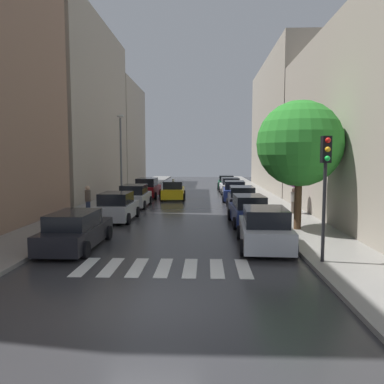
{
  "coord_description": "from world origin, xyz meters",
  "views": [
    {
      "loc": [
        1.41,
        -8.96,
        3.76
      ],
      "look_at": [
        0.49,
        16.18,
        1.36
      ],
      "focal_mm": 34.83,
      "sensor_mm": 36.0,
      "label": 1
    }
  ],
  "objects_px": {
    "parked_car_left_nearest": "(76,231)",
    "parked_car_right_third": "(242,199)",
    "parked_car_right_sixth": "(226,183)",
    "lamp_post_left": "(121,151)",
    "parked_car_left_fourth": "(147,188)",
    "pedestrian_foreground": "(88,200)",
    "street_tree_right": "(299,144)",
    "parked_car_right_second": "(249,211)",
    "parked_car_right_fifth": "(230,186)",
    "taxi_midroad": "(173,191)",
    "parked_car_right_fourth": "(234,192)",
    "pedestrian_near_tree": "(294,192)",
    "parked_car_left_third": "(134,196)",
    "parked_car_right_nearest": "(265,229)",
    "parked_car_left_second": "(117,207)",
    "traffic_light_right_corner": "(325,171)"
  },
  "relations": [
    {
      "from": "parked_car_right_nearest",
      "to": "parked_car_left_third",
      "type": "bearing_deg",
      "value": 34.76
    },
    {
      "from": "parked_car_right_fourth",
      "to": "pedestrian_near_tree",
      "type": "bearing_deg",
      "value": -155.94
    },
    {
      "from": "parked_car_left_nearest",
      "to": "parked_car_right_third",
      "type": "height_order",
      "value": "parked_car_right_third"
    },
    {
      "from": "parked_car_left_third",
      "to": "taxi_midroad",
      "type": "height_order",
      "value": "taxi_midroad"
    },
    {
      "from": "parked_car_right_fifth",
      "to": "taxi_midroad",
      "type": "height_order",
      "value": "taxi_midroad"
    },
    {
      "from": "parked_car_left_third",
      "to": "parked_car_right_second",
      "type": "bearing_deg",
      "value": -132.34
    },
    {
      "from": "street_tree_right",
      "to": "lamp_post_left",
      "type": "relative_size",
      "value": 0.91
    },
    {
      "from": "parked_car_left_second",
      "to": "parked_car_right_nearest",
      "type": "relative_size",
      "value": 0.93
    },
    {
      "from": "parked_car_left_second",
      "to": "pedestrian_near_tree",
      "type": "distance_m",
      "value": 11.08
    },
    {
      "from": "parked_car_left_nearest",
      "to": "parked_car_right_second",
      "type": "xyz_separation_m",
      "value": [
        7.71,
        5.66,
        0.05
      ]
    },
    {
      "from": "parked_car_right_second",
      "to": "traffic_light_right_corner",
      "type": "bearing_deg",
      "value": -170.25
    },
    {
      "from": "parked_car_left_second",
      "to": "parked_car_right_fifth",
      "type": "relative_size",
      "value": 0.95
    },
    {
      "from": "parked_car_left_fourth",
      "to": "pedestrian_foreground",
      "type": "distance_m",
      "value": 11.72
    },
    {
      "from": "parked_car_left_nearest",
      "to": "traffic_light_right_corner",
      "type": "relative_size",
      "value": 1.09
    },
    {
      "from": "parked_car_right_third",
      "to": "pedestrian_foreground",
      "type": "distance_m",
      "value": 10.55
    },
    {
      "from": "parked_car_right_fourth",
      "to": "taxi_midroad",
      "type": "bearing_deg",
      "value": 80.72
    },
    {
      "from": "parked_car_left_fourth",
      "to": "parked_car_right_sixth",
      "type": "bearing_deg",
      "value": -38.53
    },
    {
      "from": "parked_car_right_fifth",
      "to": "taxi_midroad",
      "type": "xyz_separation_m",
      "value": [
        -5.34,
        -5.13,
        -0.0
      ]
    },
    {
      "from": "parked_car_right_fifth",
      "to": "parked_car_right_third",
      "type": "bearing_deg",
      "value": 178.89
    },
    {
      "from": "parked_car_right_second",
      "to": "parked_car_right_fifth",
      "type": "distance_m",
      "value": 17.33
    },
    {
      "from": "parked_car_right_third",
      "to": "parked_car_right_nearest",
      "type": "bearing_deg",
      "value": -179.01
    },
    {
      "from": "parked_car_right_third",
      "to": "parked_car_right_fourth",
      "type": "distance_m",
      "value": 5.26
    },
    {
      "from": "parked_car_right_fifth",
      "to": "pedestrian_near_tree",
      "type": "distance_m",
      "value": 14.45
    },
    {
      "from": "parked_car_left_nearest",
      "to": "pedestrian_foreground",
      "type": "distance_m",
      "value": 7.87
    },
    {
      "from": "parked_car_left_third",
      "to": "parked_car_left_fourth",
      "type": "bearing_deg",
      "value": 0.5
    },
    {
      "from": "parked_car_right_second",
      "to": "lamp_post_left",
      "type": "height_order",
      "value": "lamp_post_left"
    },
    {
      "from": "pedestrian_near_tree",
      "to": "parked_car_left_nearest",
      "type": "bearing_deg",
      "value": -93.25
    },
    {
      "from": "parked_car_left_fourth",
      "to": "pedestrian_foreground",
      "type": "relative_size",
      "value": 2.39
    },
    {
      "from": "parked_car_right_nearest",
      "to": "parked_car_right_sixth",
      "type": "xyz_separation_m",
      "value": [
        -0.06,
        27.94,
        -0.03
      ]
    },
    {
      "from": "pedestrian_foreground",
      "to": "parked_car_left_third",
      "type": "bearing_deg",
      "value": 102.58
    },
    {
      "from": "parked_car_left_nearest",
      "to": "taxi_midroad",
      "type": "relative_size",
      "value": 1.03
    },
    {
      "from": "parked_car_left_second",
      "to": "traffic_light_right_corner",
      "type": "relative_size",
      "value": 0.95
    },
    {
      "from": "pedestrian_foreground",
      "to": "parked_car_right_fourth",
      "type": "bearing_deg",
      "value": 76.28
    },
    {
      "from": "traffic_light_right_corner",
      "to": "parked_car_left_nearest",
      "type": "bearing_deg",
      "value": 167.05
    },
    {
      "from": "parked_car_left_second",
      "to": "traffic_light_right_corner",
      "type": "xyz_separation_m",
      "value": [
        9.28,
        -8.88,
        2.51
      ]
    },
    {
      "from": "parked_car_left_nearest",
      "to": "pedestrian_near_tree",
      "type": "height_order",
      "value": "pedestrian_near_tree"
    },
    {
      "from": "parked_car_left_nearest",
      "to": "parked_car_right_second",
      "type": "relative_size",
      "value": 1.07
    },
    {
      "from": "pedestrian_near_tree",
      "to": "parked_car_left_third",
      "type": "bearing_deg",
      "value": -151.78
    },
    {
      "from": "pedestrian_foreground",
      "to": "parked_car_right_second",
      "type": "bearing_deg",
      "value": 21.37
    },
    {
      "from": "parked_car_right_fifth",
      "to": "pedestrian_foreground",
      "type": "relative_size",
      "value": 2.35
    },
    {
      "from": "parked_car_right_second",
      "to": "parked_car_right_fourth",
      "type": "bearing_deg",
      "value": -2.51
    },
    {
      "from": "parked_car_right_nearest",
      "to": "parked_car_right_fourth",
      "type": "xyz_separation_m",
      "value": [
        0.01,
        16.43,
        0.01
      ]
    },
    {
      "from": "parked_car_left_nearest",
      "to": "lamp_post_left",
      "type": "xyz_separation_m",
      "value": [
        -1.64,
        15.57,
        3.46
      ]
    },
    {
      "from": "parked_car_right_sixth",
      "to": "lamp_post_left",
      "type": "relative_size",
      "value": 0.59
    },
    {
      "from": "lamp_post_left",
      "to": "pedestrian_near_tree",
      "type": "bearing_deg",
      "value": -27.96
    },
    {
      "from": "parked_car_right_sixth",
      "to": "parked_car_left_nearest",
      "type": "bearing_deg",
      "value": 166.45
    },
    {
      "from": "parked_car_right_fourth",
      "to": "parked_car_right_fifth",
      "type": "xyz_separation_m",
      "value": [
        0.03,
        6.21,
        -0.03
      ]
    },
    {
      "from": "parked_car_right_fifth",
      "to": "lamp_post_left",
      "type": "relative_size",
      "value": 0.61
    },
    {
      "from": "parked_car_left_second",
      "to": "pedestrian_near_tree",
      "type": "xyz_separation_m",
      "value": [
        10.84,
        2.18,
        0.75
      ]
    },
    {
      "from": "parked_car_left_fourth",
      "to": "traffic_light_right_corner",
      "type": "distance_m",
      "value": 23.47
    }
  ]
}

